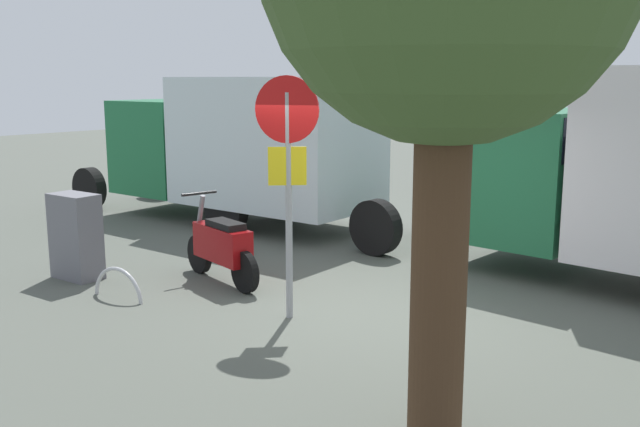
% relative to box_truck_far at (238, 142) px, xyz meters
% --- Properties ---
extents(ground_plane, '(60.00, 60.00, 0.00)m').
position_rel_box_truck_far_xyz_m(ground_plane, '(-5.36, 2.83, -1.57)').
color(ground_plane, '#4F534B').
extents(box_truck_far, '(6.91, 2.47, 2.82)m').
position_rel_box_truck_far_xyz_m(box_truck_far, '(0.00, 0.00, 0.00)').
color(box_truck_far, black).
rests_on(box_truck_far, ground).
extents(motorcycle, '(1.79, 0.68, 1.20)m').
position_rel_box_truck_far_xyz_m(motorcycle, '(-2.96, 3.18, -1.05)').
color(motorcycle, black).
rests_on(motorcycle, ground).
extents(stop_sign, '(0.71, 0.33, 2.83)m').
position_rel_box_truck_far_xyz_m(stop_sign, '(-4.65, 3.67, 0.31)').
color(stop_sign, '#9E9EA3').
rests_on(stop_sign, ground).
extents(utility_cabinet, '(0.74, 0.47, 1.21)m').
position_rel_box_truck_far_xyz_m(utility_cabinet, '(-1.19, 4.32, -0.97)').
color(utility_cabinet, slate).
rests_on(utility_cabinet, ground).
extents(bike_rack_hoop, '(0.85, 0.17, 0.85)m').
position_rel_box_truck_far_xyz_m(bike_rack_hoop, '(-2.47, 4.54, -1.57)').
color(bike_rack_hoop, '#B7B7BC').
rests_on(bike_rack_hoop, ground).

